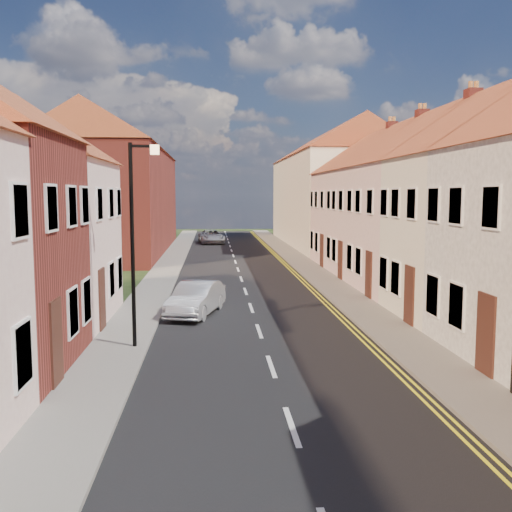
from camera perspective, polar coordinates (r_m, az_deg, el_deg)
name	(u,v)px	position (r m, az deg, el deg)	size (l,w,h in m)	color
road	(245,292)	(27.32, -1.06, -3.57)	(7.00, 90.00, 0.02)	black
pavement_left	(153,292)	(27.41, -10.30, -3.53)	(1.80, 90.00, 0.12)	slate
pavement_right	(336,289)	(27.90, 8.01, -3.32)	(1.80, 90.00, 0.12)	slate
cottage_r_cream_mid	(507,199)	(23.08, 23.77, 5.27)	(8.30, 5.20, 9.00)	beige
cottage_r_pink	(447,198)	(27.97, 18.55, 5.53)	(8.30, 6.00, 9.00)	#FFD8C9
cottage_r_white_far	(407,197)	(33.01, 14.89, 5.70)	(8.30, 5.20, 9.00)	#FFD8C9
cottage_r_cream_far	(379,197)	(38.15, 12.22, 5.79)	(8.30, 6.00, 9.00)	#FFD8C9
block_right_far	(331,187)	(53.00, 7.50, 6.83)	(8.30, 24.20, 10.50)	beige
block_left_far	(116,186)	(47.52, -13.86, 6.79)	(8.30, 24.20, 10.50)	maroon
lamppost	(135,232)	(17.06, -11.99, 2.36)	(0.88, 0.15, 6.00)	black
car_mid	(196,299)	(22.11, -6.01, -4.26)	(1.36, 3.89, 1.28)	#A9ABB1
car_distant	(211,237)	(54.20, -4.48, 1.94)	(2.17, 4.71, 1.31)	#A5A6AD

